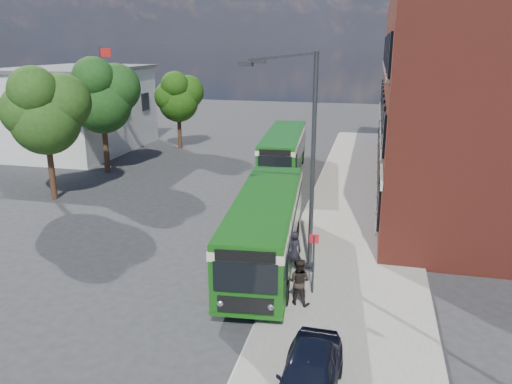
% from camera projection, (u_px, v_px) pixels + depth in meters
% --- Properties ---
extents(ground, '(120.00, 120.00, 0.00)m').
position_uv_depth(ground, '(208.00, 242.00, 24.24)').
color(ground, '#2B2B2E').
rests_on(ground, ground).
extents(pavement, '(6.00, 48.00, 0.15)m').
position_uv_depth(pavement, '(361.00, 202.00, 30.12)').
color(pavement, gray).
rests_on(pavement, ground).
extents(kerb_line, '(0.12, 48.00, 0.01)m').
position_uv_depth(kerb_line, '(310.00, 199.00, 30.82)').
color(kerb_line, beige).
rests_on(kerb_line, ground).
extents(brick_office, '(12.10, 26.00, 14.20)m').
position_uv_depth(brick_office, '(487.00, 83.00, 30.33)').
color(brick_office, maroon).
rests_on(brick_office, ground).
extents(white_building, '(9.40, 13.40, 7.30)m').
position_uv_depth(white_building, '(78.00, 109.00, 43.93)').
color(white_building, silver).
rests_on(white_building, ground).
extents(flagpole, '(0.95, 0.10, 9.00)m').
position_uv_depth(flagpole, '(105.00, 103.00, 37.68)').
color(flagpole, '#343639').
rests_on(flagpole, ground).
extents(street_lamp, '(2.96, 2.38, 9.00)m').
position_uv_depth(street_lamp, '(304.00, 160.00, 19.93)').
color(street_lamp, '#343639').
rests_on(street_lamp, ground).
extents(bus_stop_sign, '(0.35, 0.08, 2.52)m').
position_uv_depth(bus_stop_sign, '(313.00, 260.00, 18.65)').
color(bus_stop_sign, '#343639').
rests_on(bus_stop_sign, ground).
extents(bus_front, '(3.57, 11.25, 3.02)m').
position_uv_depth(bus_front, '(265.00, 223.00, 21.48)').
color(bus_front, '#155012').
rests_on(bus_front, ground).
extents(bus_rear, '(3.47, 11.76, 3.02)m').
position_uv_depth(bus_rear, '(284.00, 148.00, 36.83)').
color(bus_rear, '#155B18').
rests_on(bus_rear, ground).
extents(parked_car, '(1.70, 4.01, 1.35)m').
position_uv_depth(parked_car, '(309.00, 376.00, 13.21)').
color(parked_car, black).
rests_on(parked_car, pavement).
extents(pedestrian_a, '(0.77, 0.64, 1.81)m').
position_uv_depth(pedestrian_a, '(293.00, 252.00, 20.47)').
color(pedestrian_a, black).
rests_on(pedestrian_a, pavement).
extents(pedestrian_b, '(0.97, 0.82, 1.77)m').
position_uv_depth(pedestrian_b, '(299.00, 281.00, 18.00)').
color(pedestrian_b, black).
rests_on(pedestrian_b, pavement).
extents(tree_left, '(4.80, 4.56, 8.10)m').
position_uv_depth(tree_left, '(45.00, 110.00, 29.31)').
color(tree_left, '#321E12').
rests_on(tree_left, ground).
extents(tree_mid, '(4.99, 4.74, 8.42)m').
position_uv_depth(tree_mid, '(101.00, 95.00, 35.64)').
color(tree_mid, '#321E12').
rests_on(tree_mid, ground).
extents(tree_right, '(4.12, 3.92, 6.96)m').
position_uv_depth(tree_right, '(178.00, 96.00, 44.33)').
color(tree_right, '#321E12').
rests_on(tree_right, ground).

